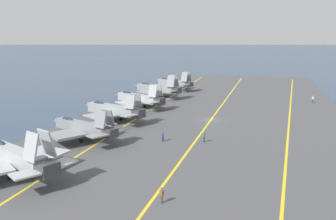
% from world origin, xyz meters
% --- Properties ---
extents(ground_plane, '(2000.00, 2000.00, 0.00)m').
position_xyz_m(ground_plane, '(0.00, 0.00, 0.00)').
color(ground_plane, '#2D425B').
extents(carrier_deck, '(182.45, 55.47, 0.40)m').
position_xyz_m(carrier_deck, '(0.00, 0.00, 0.20)').
color(carrier_deck, '#4C4C4F').
rests_on(carrier_deck, ground).
extents(deck_stripe_foul_line, '(163.90, 10.79, 0.01)m').
position_xyz_m(deck_stripe_foul_line, '(0.00, -15.25, 0.40)').
color(deck_stripe_foul_line, yellow).
rests_on(deck_stripe_foul_line, carrier_deck).
extents(deck_stripe_centerline, '(164.20, 0.36, 0.01)m').
position_xyz_m(deck_stripe_centerline, '(0.00, 0.00, 0.40)').
color(deck_stripe_centerline, yellow).
rests_on(deck_stripe_centerline, carrier_deck).
extents(deck_stripe_edge_line, '(164.18, 3.70, 0.01)m').
position_xyz_m(deck_stripe_edge_line, '(0.00, 15.25, 0.40)').
color(deck_stripe_edge_line, yellow).
rests_on(deck_stripe_edge_line, carrier_deck).
extents(parked_jet_nearest, '(13.16, 16.45, 6.48)m').
position_xyz_m(parked_jet_nearest, '(-36.52, 18.18, 2.79)').
color(parked_jet_nearest, '#A8AAAF').
rests_on(parked_jet_nearest, carrier_deck).
extents(parked_jet_second, '(12.28, 15.29, 5.65)m').
position_xyz_m(parked_jet_second, '(-20.67, 17.82, 2.63)').
color(parked_jet_second, gray).
rests_on(parked_jet_second, carrier_deck).
extents(parked_jet_third, '(12.69, 15.89, 6.02)m').
position_xyz_m(parked_jet_third, '(-6.71, 18.90, 2.80)').
color(parked_jet_third, '#93999E').
rests_on(parked_jet_third, carrier_deck).
extents(parked_jet_fourth, '(12.20, 15.76, 5.94)m').
position_xyz_m(parked_jet_fourth, '(8.15, 18.93, 2.74)').
color(parked_jet_fourth, '#A8AAAF').
rests_on(parked_jet_fourth, carrier_deck).
extents(parked_jet_fifth, '(12.46, 16.34, 6.69)m').
position_xyz_m(parked_jet_fifth, '(23.95, 19.36, 3.02)').
color(parked_jet_fifth, gray).
rests_on(parked_jet_fifth, carrier_deck).
extents(parked_jet_sixth, '(13.43, 15.97, 6.15)m').
position_xyz_m(parked_jet_sixth, '(39.95, 18.66, 2.81)').
color(parked_jet_sixth, gray).
rests_on(parked_jet_sixth, carrier_deck).
extents(crew_green_vest, '(0.42, 0.33, 1.75)m').
position_xyz_m(crew_green_vest, '(-16.31, -1.45, 1.36)').
color(crew_green_vest, '#383328').
rests_on(crew_green_vest, carrier_deck).
extents(crew_white_vest, '(0.35, 0.43, 1.82)m').
position_xyz_m(crew_white_vest, '(26.84, -22.36, 1.40)').
color(crew_white_vest, '#383328').
rests_on(crew_white_vest, carrier_deck).
extents(crew_blue_vest, '(0.46, 0.41, 1.77)m').
position_xyz_m(crew_blue_vest, '(-17.75, 5.06, 1.37)').
color(crew_blue_vest, '#232328').
rests_on(crew_blue_vest, carrier_deck).
extents(crew_brown_vest, '(0.41, 0.46, 1.72)m').
position_xyz_m(crew_brown_vest, '(-38.95, -1.14, 1.34)').
color(crew_brown_vest, '#4C473D').
rests_on(crew_brown_vest, carrier_deck).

